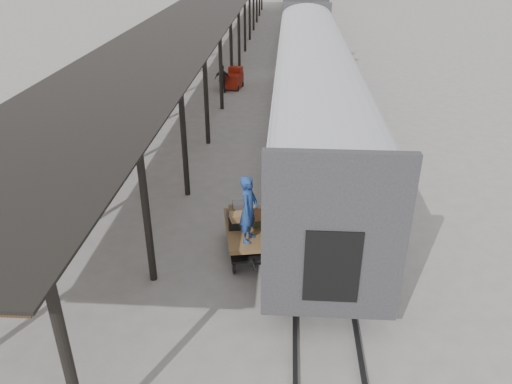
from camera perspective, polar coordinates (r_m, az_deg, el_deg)
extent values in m
plane|color=slate|center=(15.43, -4.92, -5.55)|extent=(160.00, 160.00, 0.00)
cube|color=silver|center=(21.60, 6.48, 11.71)|extent=(3.00, 24.00, 2.90)
cube|color=#28282B|center=(10.64, 8.85, -5.72)|extent=(3.04, 0.22, 3.50)
cube|color=black|center=(21.36, 2.41, 14.17)|extent=(0.04, 22.08, 0.65)
cube|color=black|center=(22.12, 6.25, 7.47)|extent=(2.55, 23.04, 0.50)
cube|color=silver|center=(47.16, 5.25, 20.20)|extent=(3.00, 24.00, 2.90)
cube|color=#28282B|center=(35.38, 5.60, 17.84)|extent=(3.04, 0.22, 3.50)
cube|color=black|center=(47.40, 5.15, 18.17)|extent=(2.55, 23.04, 0.50)
cube|color=black|center=(13.77, 2.49, 0.55)|extent=(0.50, 1.70, 2.00)
imported|color=silver|center=(13.83, 2.48, 0.04)|extent=(0.72, 0.89, 1.72)
cube|color=brown|center=(14.00, 0.78, -2.42)|extent=(0.57, 0.25, 0.42)
cube|color=#422B19|center=(37.47, -5.20, 20.54)|extent=(4.60, 64.00, 0.18)
cube|color=black|center=(37.45, -5.21, 20.73)|extent=(4.90, 64.30, 0.06)
cylinder|color=black|center=(38.10, -8.26, 17.46)|extent=(0.20, 0.20, 4.00)
cylinder|color=black|center=(9.27, -20.65, -18.10)|extent=(0.20, 0.20, 4.00)
cylinder|color=black|center=(37.50, -1.81, 17.55)|extent=(0.20, 0.20, 4.00)
cube|color=black|center=(47.53, 4.20, 17.20)|extent=(0.10, 150.00, 0.12)
cube|color=black|center=(47.56, 6.02, 17.13)|extent=(0.10, 150.00, 0.12)
cube|color=brown|center=(14.42, -0.92, -4.24)|extent=(1.67, 2.59, 0.12)
cube|color=black|center=(14.61, -0.91, -5.41)|extent=(1.56, 2.47, 0.06)
cylinder|color=black|center=(13.93, -2.54, -8.51)|extent=(0.15, 0.41, 0.40)
cylinder|color=black|center=(14.02, 1.58, -8.22)|extent=(0.15, 0.41, 0.40)
cylinder|color=black|center=(15.51, -3.12, -4.42)|extent=(0.15, 0.41, 0.40)
cylinder|color=black|center=(15.59, 0.55, -4.19)|extent=(0.15, 0.41, 0.40)
cube|color=#353538|center=(14.82, -2.14, -2.60)|extent=(0.69, 0.60, 0.20)
cube|color=brown|center=(14.92, -0.17, -2.31)|extent=(0.68, 0.53, 0.22)
cube|color=black|center=(14.34, -2.03, -3.66)|extent=(0.62, 0.48, 0.22)
cube|color=#3C4429|center=(14.47, 0.01, -3.39)|extent=(0.61, 0.49, 0.19)
cube|color=brown|center=(14.61, -2.01, -2.08)|extent=(0.62, 0.51, 0.20)
cube|color=brown|center=(14.23, -1.89, -2.82)|extent=(0.62, 0.52, 0.21)
cube|color=#353538|center=(14.51, -1.68, -1.46)|extent=(0.55, 0.44, 0.17)
cube|color=black|center=(14.41, -0.12, -2.78)|extent=(0.47, 0.36, 0.16)
cube|color=maroon|center=(31.02, -2.54, 12.65)|extent=(1.08, 1.53, 0.83)
cube|color=maroon|center=(31.23, -2.35, 13.81)|extent=(0.88, 0.70, 0.32)
cylinder|color=black|center=(30.75, -3.48, 11.83)|extent=(0.17, 0.35, 0.33)
cylinder|color=black|center=(30.53, -2.13, 11.75)|extent=(0.17, 0.35, 0.33)
cylinder|color=black|center=(31.68, -2.91, 12.31)|extent=(0.17, 0.35, 0.33)
cylinder|color=black|center=(31.48, -1.59, 12.24)|extent=(0.17, 0.35, 0.33)
imported|color=navy|center=(13.34, -0.84, -1.96)|extent=(0.61, 0.79, 1.93)
imported|color=black|center=(30.11, -3.84, 12.76)|extent=(1.00, 0.53, 1.62)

